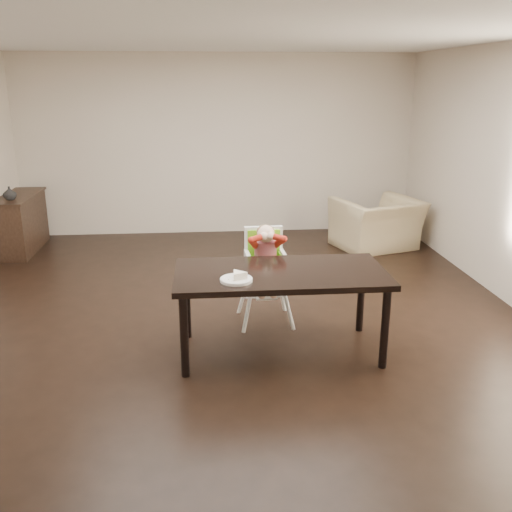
{
  "coord_description": "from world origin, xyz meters",
  "views": [
    {
      "loc": [
        -0.21,
        -5.29,
        2.3
      ],
      "look_at": [
        0.23,
        -0.43,
        0.8
      ],
      "focal_mm": 40.0,
      "sensor_mm": 36.0,
      "label": 1
    }
  ],
  "objects_px": {
    "armchair": "(377,216)",
    "sideboard": "(21,223)",
    "dining_table": "(281,280)",
    "high_chair": "(265,254)"
  },
  "relations": [
    {
      "from": "dining_table",
      "to": "high_chair",
      "type": "height_order",
      "value": "high_chair"
    },
    {
      "from": "high_chair",
      "to": "armchair",
      "type": "height_order",
      "value": "high_chair"
    },
    {
      "from": "dining_table",
      "to": "high_chair",
      "type": "xyz_separation_m",
      "value": [
        -0.06,
        0.69,
        0.03
      ]
    },
    {
      "from": "high_chair",
      "to": "sideboard",
      "type": "relative_size",
      "value": 0.79
    },
    {
      "from": "dining_table",
      "to": "sideboard",
      "type": "distance_m",
      "value": 4.7
    },
    {
      "from": "high_chair",
      "to": "sideboard",
      "type": "height_order",
      "value": "high_chair"
    },
    {
      "from": "dining_table",
      "to": "armchair",
      "type": "bearing_deg",
      "value": 60.08
    },
    {
      "from": "high_chair",
      "to": "armchair",
      "type": "relative_size",
      "value": 0.91
    },
    {
      "from": "high_chair",
      "to": "armchair",
      "type": "distance_m",
      "value": 3.05
    },
    {
      "from": "armchair",
      "to": "sideboard",
      "type": "xyz_separation_m",
      "value": [
        -4.98,
        0.33,
        -0.08
      ]
    }
  ]
}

